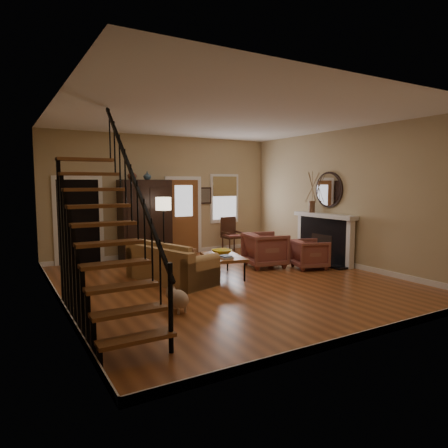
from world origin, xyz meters
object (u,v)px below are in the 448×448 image
floor_lamp (164,231)px  side_chair (232,235)px  armchair_right (265,250)px  sofa (171,264)px  coffee_table (223,266)px  armchair_left (309,254)px  armoire (145,220)px

floor_lamp → side_chair: 2.44m
armchair_right → floor_lamp: 2.55m
sofa → coffee_table: sofa is taller
armchair_left → side_chair: (-0.44, 2.81, 0.16)m
armoire → floor_lamp: armoire is taller
armchair_left → floor_lamp: floor_lamp is taller
coffee_table → armchair_right: armchair_right is taller
coffee_table → armchair_right: size_ratio=1.33×
sofa → floor_lamp: 1.86m
floor_lamp → coffee_table: bearing=-72.6°
coffee_table → sofa: bearing=170.4°
sofa → coffee_table: 1.15m
armoire → side_chair: 2.61m
sofa → side_chair: side_chair is taller
armoire → sofa: (-0.32, -2.51, -0.68)m
sofa → armchair_right: (2.51, 0.17, 0.05)m
armchair_left → armchair_right: bearing=66.3°
sofa → floor_lamp: (0.53, 1.73, 0.46)m
armoire → armchair_left: (2.99, -3.01, -0.70)m
sofa → armchair_right: size_ratio=2.17×
sofa → armoire: bearing=65.8°
armoire → armchair_left: armoire is taller
floor_lamp → armchair_left: bearing=-38.7°
floor_lamp → side_chair: floor_lamp is taller
armoire → coffee_table: 2.94m
armoire → armchair_right: (2.19, -2.34, -0.63)m
armoire → armchair_right: 3.27m
coffee_table → armchair_left: bearing=-8.0°
sofa → armchair_left: sofa is taller
armoire → coffee_table: armoire is taller
floor_lamp → armchair_right: bearing=-38.1°
side_chair → armchair_left: bearing=-81.2°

